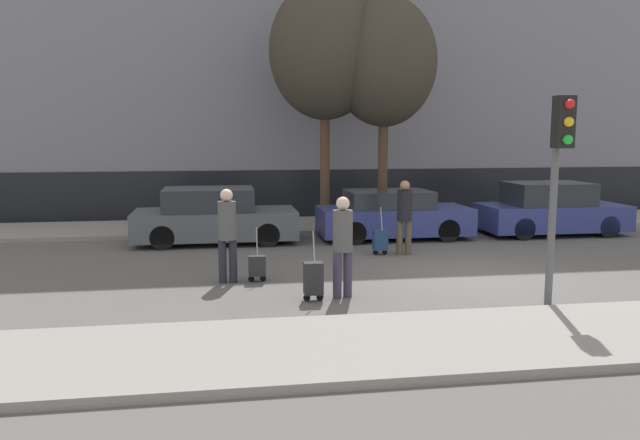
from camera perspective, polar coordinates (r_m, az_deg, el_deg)
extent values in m
plane|color=#565451|center=(12.77, 14.31, -5.05)|extent=(80.00, 80.00, 0.00)
cube|color=gray|center=(9.55, 23.35, -9.53)|extent=(28.00, 2.50, 0.12)
cube|color=gray|center=(19.27, 6.09, -0.30)|extent=(28.00, 3.00, 0.12)
cube|color=slate|center=(22.63, 4.08, 18.27)|extent=(28.00, 2.19, 13.74)
cube|color=black|center=(21.28, 4.59, 2.51)|extent=(27.44, 0.06, 1.60)
cube|color=#4C5156|center=(16.32, -9.52, -0.34)|extent=(4.13, 1.83, 0.70)
cube|color=#23282D|center=(16.25, -10.15, 1.87)|extent=(2.27, 1.61, 0.57)
cylinder|color=black|center=(15.58, -4.80, -1.37)|extent=(0.60, 0.18, 0.60)
cylinder|color=black|center=(17.20, -5.21, -0.49)|extent=(0.60, 0.18, 0.60)
cylinder|color=black|center=(15.61, -14.23, -1.57)|extent=(0.60, 0.18, 0.60)
cylinder|color=black|center=(17.23, -13.75, -0.67)|extent=(0.60, 0.18, 0.60)
cube|color=navy|center=(16.87, 6.76, -0.02)|extent=(4.02, 1.75, 0.70)
cube|color=#23282D|center=(16.76, 6.26, 1.92)|extent=(2.21, 1.54, 0.45)
cylinder|color=black|center=(16.55, 11.64, -0.96)|extent=(0.60, 0.18, 0.60)
cylinder|color=black|center=(18.01, 9.89, -0.19)|extent=(0.60, 0.18, 0.60)
cylinder|color=black|center=(15.85, 3.17, -1.20)|extent=(0.60, 0.18, 0.60)
cylinder|color=black|center=(17.36, 2.08, -0.38)|extent=(0.60, 0.18, 0.60)
cube|color=navy|center=(18.61, 20.42, 0.28)|extent=(3.96, 1.75, 0.70)
cube|color=#23282D|center=(18.46, 20.09, 2.29)|extent=(2.18, 1.54, 0.61)
cylinder|color=black|center=(18.61, 24.88, -0.56)|extent=(0.60, 0.18, 0.60)
cylinder|color=black|center=(19.92, 22.37, 0.10)|extent=(0.60, 0.18, 0.60)
cylinder|color=black|center=(17.37, 18.13, -0.77)|extent=(0.60, 0.18, 0.60)
cylinder|color=black|center=(18.76, 15.95, -0.06)|extent=(0.60, 0.18, 0.60)
cylinder|color=#23232D|center=(11.95, -7.95, -3.73)|extent=(0.15, 0.15, 0.83)
cylinder|color=#23232D|center=(11.95, -8.91, -3.75)|extent=(0.15, 0.15, 0.83)
cylinder|color=#4C4C4C|center=(11.82, -8.50, -0.05)|extent=(0.34, 0.34, 0.72)
sphere|color=beige|center=(11.76, -8.55, 2.26)|extent=(0.23, 0.23, 0.23)
cube|color=#262628|center=(11.98, -5.78, -4.16)|extent=(0.32, 0.24, 0.39)
cylinder|color=black|center=(12.03, -6.30, -5.36)|extent=(0.12, 0.03, 0.12)
cylinder|color=black|center=(12.04, -5.23, -5.33)|extent=(0.12, 0.03, 0.12)
cylinder|color=gray|center=(11.82, -5.79, -2.01)|extent=(0.02, 0.19, 0.53)
cylinder|color=#383347|center=(10.74, 1.59, -5.04)|extent=(0.15, 0.15, 0.81)
cylinder|color=#383347|center=(10.82, 2.55, -4.94)|extent=(0.15, 0.15, 0.81)
cylinder|color=#4C4C4C|center=(10.63, 2.09, -0.99)|extent=(0.34, 0.34, 0.71)
sphere|color=beige|center=(10.57, 2.10, 1.52)|extent=(0.23, 0.23, 0.23)
cube|color=#262628|center=(10.56, -0.61, -5.35)|extent=(0.32, 0.24, 0.55)
cylinder|color=black|center=(10.62, -1.21, -7.12)|extent=(0.12, 0.03, 0.12)
cylinder|color=black|center=(10.65, -0.01, -7.07)|extent=(0.12, 0.03, 0.12)
cylinder|color=gray|center=(10.37, -0.56, -2.49)|extent=(0.02, 0.19, 0.53)
cylinder|color=#4C4233|center=(14.62, 7.29, -1.62)|extent=(0.15, 0.15, 0.81)
cylinder|color=#4C4233|center=(14.65, 8.07, -1.61)|extent=(0.15, 0.15, 0.81)
cylinder|color=black|center=(14.53, 7.74, 1.32)|extent=(0.34, 0.34, 0.70)
sphere|color=#936B4C|center=(14.48, 7.77, 3.15)|extent=(0.23, 0.23, 0.23)
cube|color=navy|center=(14.57, 5.54, -1.82)|extent=(0.32, 0.24, 0.47)
cylinder|color=black|center=(14.60, 5.10, -2.97)|extent=(0.12, 0.03, 0.12)
cylinder|color=black|center=(14.65, 5.95, -2.94)|extent=(0.12, 0.03, 0.12)
cylinder|color=gray|center=(14.43, 5.64, 0.12)|extent=(0.02, 0.19, 0.53)
cylinder|color=#515154|center=(10.60, 20.52, 1.34)|extent=(0.12, 0.12, 3.39)
cube|color=black|center=(10.38, 21.37, 8.34)|extent=(0.28, 0.24, 0.80)
sphere|color=red|center=(10.26, 21.87, 9.82)|extent=(0.15, 0.15, 0.15)
sphere|color=gold|center=(10.25, 21.79, 8.33)|extent=(0.15, 0.15, 0.15)
sphere|color=green|center=(10.25, 21.72, 6.84)|extent=(0.15, 0.15, 0.15)
torus|color=black|center=(21.48, 22.61, 1.11)|extent=(0.72, 0.06, 0.72)
torus|color=black|center=(20.95, 20.16, 1.07)|extent=(0.72, 0.06, 0.72)
cylinder|color=maroon|center=(21.19, 21.43, 1.62)|extent=(1.00, 0.05, 0.05)
cylinder|color=maroon|center=(21.08, 21.01, 2.16)|extent=(0.04, 0.04, 0.40)
cylinder|color=#4C3826|center=(18.25, 0.45, 5.07)|extent=(0.28, 0.28, 3.55)
ellipsoid|color=#383328|center=(18.37, 0.46, 15.22)|extent=(3.20, 3.20, 3.91)
cylinder|color=#4C3826|center=(18.26, 5.75, 4.68)|extent=(0.28, 0.28, 3.33)
ellipsoid|color=#383328|center=(18.34, 5.89, 14.19)|extent=(2.99, 2.99, 3.66)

